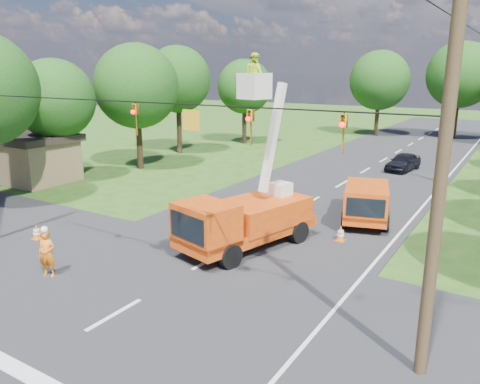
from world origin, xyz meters
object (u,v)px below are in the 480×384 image
Objects in this scene: bucket_truck at (245,211)px; tree_far_b at (461,75)px; tree_far_a at (380,80)px; tree_left_f at (244,87)px; second_truck at (366,201)px; tree_left_d at (136,86)px; pole_right_near at (442,171)px; traffic_cone_7 at (373,200)px; shed at (33,157)px; ground_worker at (47,254)px; tree_left_e at (178,80)px; traffic_cone_5 at (37,232)px; distant_car at (403,162)px; tree_left_c at (55,99)px; traffic_cone_3 at (341,233)px; traffic_cone_4 at (45,248)px; traffic_cone_2 at (263,233)px.

tree_far_b is at bearing 101.34° from bucket_truck.
bucket_truck is 38.77m from tree_far_a.
bucket_truck is 0.94× the size of tree_left_f.
second_truck is 19.69m from tree_left_d.
tree_far_a is at bearing 107.43° from pole_right_near.
traffic_cone_7 is 0.07× the size of pole_right_near.
tree_far_b is at bearing 60.42° from shed.
second_truck is at bearing 37.29° from ground_worker.
traffic_cone_7 is 0.07× the size of tree_far_a.
second_truck is 0.61× the size of tree_left_d.
tree_far_b is (17.80, 15.00, 1.12)m from tree_left_f.
tree_far_a is (-13.50, 43.00, 1.08)m from pole_right_near.
bucket_truck is 24.80m from tree_left_e.
tree_left_e is (-20.44, 10.77, 5.46)m from second_truck.
tree_left_f reaches higher than traffic_cone_5.
shed reaches higher than ground_worker.
distant_car is 24.90m from tree_left_c.
tree_left_d is 1.10× the size of tree_left_f.
traffic_cone_3 is (3.11, 2.95, -1.30)m from bucket_truck.
tree_left_f is at bearing 89.24° from tree_left_d.
traffic_cone_3 is 13.38m from traffic_cone_5.
tree_left_d reaches higher than traffic_cone_7.
bucket_truck is 19.03m from tree_left_d.
traffic_cone_3 is 36.67m from tree_far_a.
pole_right_near is at bearing -67.32° from distant_car.
tree_far_b is at bearing 76.14° from traffic_cone_5.
tree_left_d is at bearing -142.49° from distant_car.
pole_right_near is 1.08× the size of tree_left_d.
traffic_cone_5 is at bearing -63.11° from tree_left_d.
second_truck is 34.26m from tree_far_b.
tree_left_f is 23.30m from tree_far_b.
traffic_cone_4 is 1.00× the size of traffic_cone_5.
shed is 0.65× the size of tree_left_f.
traffic_cone_3 is at bearing 40.05° from traffic_cone_4.
pole_right_near is at bearing -15.21° from ground_worker.
tree_far_b is at bearing 96.72° from distant_car.
second_truck reaches higher than traffic_cone_7.
traffic_cone_2 is at bearing -86.52° from distant_car.
second_truck is at bearing 89.23° from traffic_cone_3.
shed is 0.58× the size of tree_far_a.
tree_far_b is (2.32, 38.91, 6.45)m from traffic_cone_2.
tree_left_f is (2.00, 8.00, -0.81)m from tree_left_e.
bucket_truck is at bearing -58.67° from tree_left_f.
traffic_cone_4 is 25.42m from tree_left_e.
second_truck is 26.72m from tree_left_f.
tree_left_e is (-17.48, 15.91, 6.13)m from traffic_cone_2.
traffic_cone_5 is 0.08× the size of tree_left_d.
tree_far_b reaches higher than second_truck.
tree_left_c is (-25.00, 9.00, 0.33)m from pole_right_near.
pole_right_near is at bearing -16.44° from bucket_truck.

